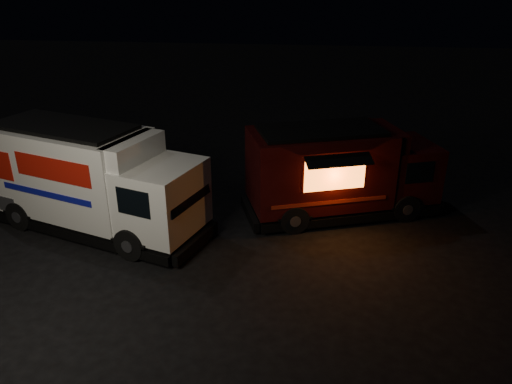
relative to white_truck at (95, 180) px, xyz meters
name	(u,v)px	position (x,y,z in m)	size (l,w,h in m)	color
ground	(160,261)	(2.22, -1.56, -1.49)	(80.00, 80.00, 0.00)	black
white_truck	(95,180)	(0.00, 0.00, 0.00)	(6.56, 2.24, 2.97)	white
red_truck	(343,171)	(6.87, 1.87, -0.13)	(5.82, 2.14, 2.71)	black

